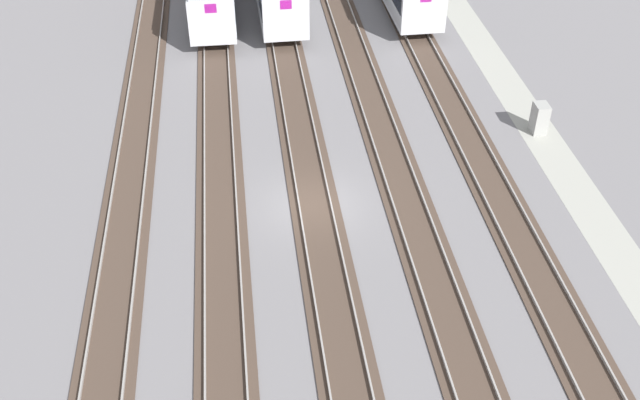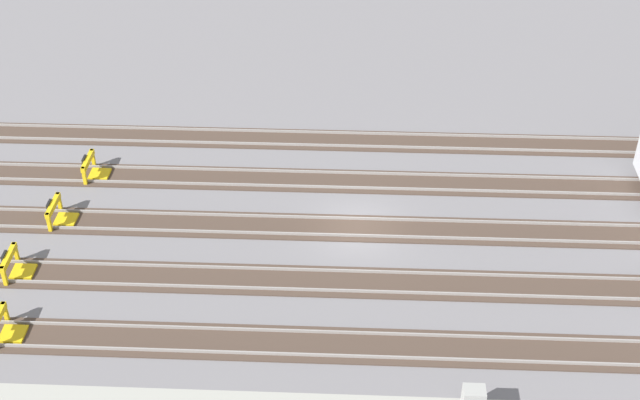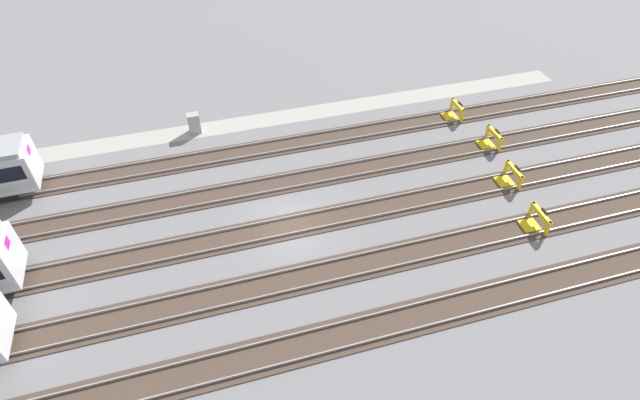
# 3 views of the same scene
# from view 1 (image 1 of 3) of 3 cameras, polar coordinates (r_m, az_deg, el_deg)

# --- Properties ---
(ground_plane) EXTENTS (400.00, 400.00, 0.00)m
(ground_plane) POSITION_cam_1_polar(r_m,az_deg,el_deg) (33.81, -0.41, -0.39)
(ground_plane) COLOR slate
(service_walkway) EXTENTS (54.00, 2.00, 0.01)m
(service_walkway) POSITION_cam_1_polar(r_m,az_deg,el_deg) (36.96, 18.77, 1.07)
(service_walkway) COLOR #9E9E93
(service_walkway) RESTS_ON ground
(rail_track_nearest) EXTENTS (90.00, 2.23, 0.21)m
(rail_track_nearest) POSITION_cam_1_polar(r_m,az_deg,el_deg) (35.54, 13.22, 0.70)
(rail_track_nearest) COLOR #47382D
(rail_track_nearest) RESTS_ON ground
(rail_track_near_inner) EXTENTS (90.00, 2.23, 0.21)m
(rail_track_near_inner) POSITION_cam_1_polar(r_m,az_deg,el_deg) (34.42, 6.58, 0.20)
(rail_track_near_inner) COLOR #47382D
(rail_track_near_inner) RESTS_ON ground
(rail_track_middle) EXTENTS (90.00, 2.24, 0.21)m
(rail_track_middle) POSITION_cam_1_polar(r_m,az_deg,el_deg) (33.78, -0.41, -0.33)
(rail_track_middle) COLOR #47382D
(rail_track_middle) RESTS_ON ground
(rail_track_far_inner) EXTENTS (90.00, 2.23, 0.21)m
(rail_track_far_inner) POSITION_cam_1_polar(r_m,az_deg,el_deg) (33.67, -7.55, -0.87)
(rail_track_far_inner) COLOR #47382D
(rail_track_far_inner) RESTS_ON ground
(rail_track_farthest) EXTENTS (90.00, 2.23, 0.21)m
(rail_track_farthest) POSITION_cam_1_polar(r_m,az_deg,el_deg) (34.08, -14.63, -1.39)
(rail_track_farthest) COLOR #47382D
(rail_track_farthest) RESTS_ON ground
(electrical_cabinet) EXTENTS (0.90, 0.73, 1.60)m
(electrical_cabinet) POSITION_cam_1_polar(r_m,az_deg,el_deg) (40.04, 16.40, 5.99)
(electrical_cabinet) COLOR #9E9E99
(electrical_cabinet) RESTS_ON ground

